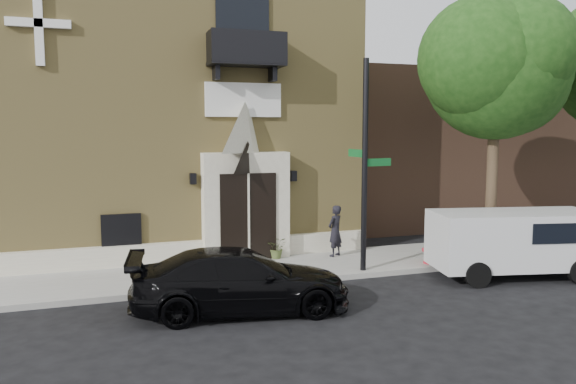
% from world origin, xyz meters
% --- Properties ---
extents(ground, '(120.00, 120.00, 0.00)m').
position_xyz_m(ground, '(0.00, 0.00, 0.00)').
color(ground, black).
rests_on(ground, ground).
extents(sidewalk, '(42.00, 3.00, 0.15)m').
position_xyz_m(sidewalk, '(1.00, 1.50, 0.07)').
color(sidewalk, gray).
rests_on(sidewalk, ground).
extents(church, '(12.20, 11.01, 9.30)m').
position_xyz_m(church, '(-2.99, 7.95, 4.63)').
color(church, '#A8914F').
rests_on(church, ground).
extents(neighbour_building, '(18.00, 8.00, 6.40)m').
position_xyz_m(neighbour_building, '(12.00, 9.00, 3.20)').
color(neighbour_building, brown).
rests_on(neighbour_building, ground).
extents(street_tree_left, '(4.97, 4.38, 7.77)m').
position_xyz_m(street_tree_left, '(6.03, 0.35, 5.87)').
color(street_tree_left, '#38281C').
rests_on(street_tree_left, sidewalk).
extents(black_sedan, '(5.06, 2.60, 1.41)m').
position_xyz_m(black_sedan, '(-2.25, -1.61, 0.70)').
color(black_sedan, black).
rests_on(black_sedan, ground).
extents(cargo_van, '(4.71, 2.65, 1.81)m').
position_xyz_m(cargo_van, '(5.67, -1.22, 1.01)').
color(cargo_van, silver).
rests_on(cargo_van, ground).
extents(street_sign, '(0.94, 0.92, 5.77)m').
position_xyz_m(street_sign, '(1.73, 0.34, 3.06)').
color(street_sign, black).
rests_on(street_sign, sidewalk).
extents(fire_hydrant, '(0.47, 0.38, 0.82)m').
position_xyz_m(fire_hydrant, '(3.90, 0.40, 0.56)').
color(fire_hydrant, '#B01728').
rests_on(fire_hydrant, sidewalk).
extents(dumpster, '(2.03, 1.60, 1.17)m').
position_xyz_m(dumpster, '(6.53, 0.75, 0.74)').
color(dumpster, '#103A1B').
rests_on(dumpster, sidewalk).
extents(planter, '(0.71, 0.65, 0.65)m').
position_xyz_m(planter, '(-0.12, 2.43, 0.48)').
color(planter, '#49582A').
rests_on(planter, sidewalk).
extents(pedestrian_near, '(0.69, 0.62, 1.57)m').
position_xyz_m(pedestrian_near, '(1.65, 2.14, 0.94)').
color(pedestrian_near, black).
rests_on(pedestrian_near, sidewalk).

